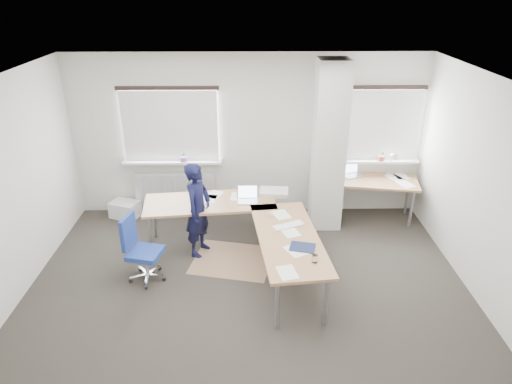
{
  "coord_description": "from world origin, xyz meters",
  "views": [
    {
      "loc": [
        0.04,
        -4.96,
        3.83
      ],
      "look_at": [
        0.12,
        0.9,
        1.1
      ],
      "focal_mm": 32.0,
      "sensor_mm": 36.0,
      "label": 1
    }
  ],
  "objects_px": {
    "desk_main": "(250,219)",
    "task_chair": "(144,262)",
    "desk_side": "(375,182)",
    "person": "(198,210)"
  },
  "relations": [
    {
      "from": "desk_side",
      "to": "task_chair",
      "type": "xyz_separation_m",
      "value": [
        -3.63,
        -1.78,
        -0.41
      ]
    },
    {
      "from": "desk_side",
      "to": "task_chair",
      "type": "distance_m",
      "value": 4.06
    },
    {
      "from": "desk_main",
      "to": "person",
      "type": "bearing_deg",
      "value": 156.95
    },
    {
      "from": "desk_main",
      "to": "task_chair",
      "type": "height_order",
      "value": "task_chair"
    },
    {
      "from": "desk_main",
      "to": "desk_side",
      "type": "relative_size",
      "value": 1.78
    },
    {
      "from": "desk_main",
      "to": "desk_side",
      "type": "bearing_deg",
      "value": 25.12
    },
    {
      "from": "person",
      "to": "task_chair",
      "type": "bearing_deg",
      "value": 154.72
    },
    {
      "from": "desk_side",
      "to": "person",
      "type": "distance_m",
      "value": 3.12
    },
    {
      "from": "desk_main",
      "to": "person",
      "type": "height_order",
      "value": "person"
    },
    {
      "from": "desk_main",
      "to": "task_chair",
      "type": "relative_size",
      "value": 2.75
    }
  ]
}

